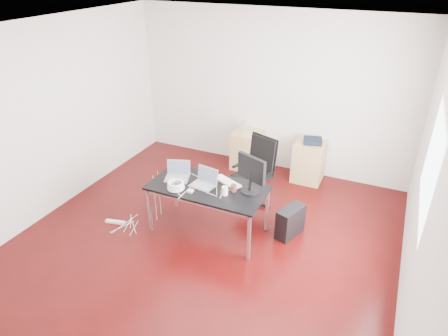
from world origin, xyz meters
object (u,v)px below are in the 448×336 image
at_px(desk, 208,190).
at_px(filing_cabinet_right, 309,162).
at_px(filing_cabinet_left, 247,150).
at_px(pc_tower, 290,222).
at_px(office_chair, 256,169).

bearing_deg(desk, filing_cabinet_right, 65.89).
xyz_separation_m(filing_cabinet_left, filing_cabinet_right, (1.15, 0.00, 0.00)).
relative_size(filing_cabinet_right, pc_tower, 1.56).
distance_m(desk, office_chair, 1.04).
height_order(filing_cabinet_left, filing_cabinet_right, same).
xyz_separation_m(filing_cabinet_right, pc_tower, (0.17, -1.67, -0.13)).
bearing_deg(office_chair, pc_tower, -18.18).
bearing_deg(filing_cabinet_left, desk, -83.62).
xyz_separation_m(filing_cabinet_left, pc_tower, (1.32, -1.67, -0.13)).
bearing_deg(filing_cabinet_left, filing_cabinet_right, 0.00).
distance_m(office_chair, filing_cabinet_right, 1.25).
bearing_deg(filing_cabinet_right, pc_tower, -84.29).
bearing_deg(filing_cabinet_left, pc_tower, -51.76).
distance_m(desk, filing_cabinet_left, 2.09).
relative_size(desk, filing_cabinet_right, 2.29).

